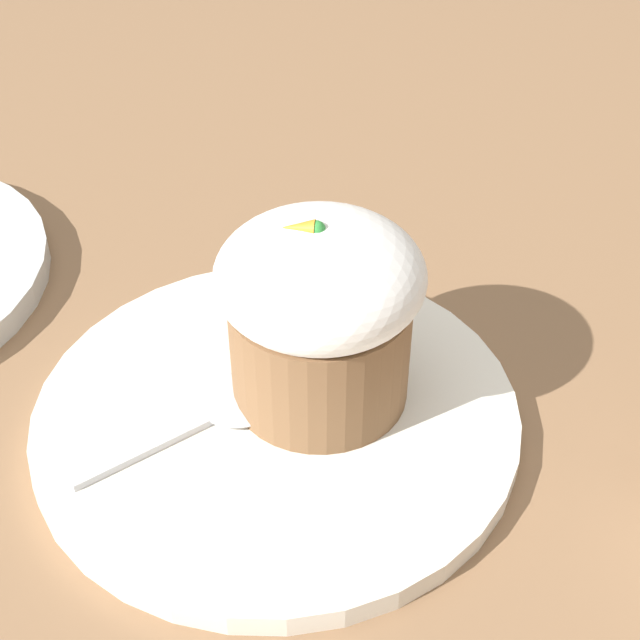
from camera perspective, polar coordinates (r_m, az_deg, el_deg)
The scene contains 4 objects.
ground_plane at distance 0.46m, azimuth -2.76°, elevation -6.51°, with size 4.00×4.00×0.00m, color #846042.
dessert_plate at distance 0.45m, azimuth -2.79°, elevation -5.97°, with size 0.24×0.24×0.01m.
carrot_cake at distance 0.42m, azimuth -0.00°, elevation 0.61°, with size 0.10×0.10×0.10m.
spoon at distance 0.45m, azimuth -5.74°, elevation -5.34°, with size 0.11×0.10×0.01m.
Camera 1 is at (-0.06, 0.31, 0.33)m, focal length 50.00 mm.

